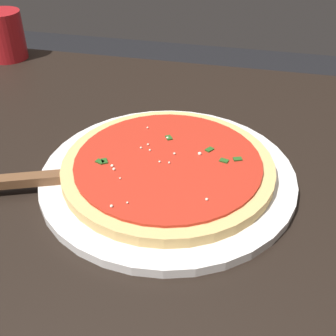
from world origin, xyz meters
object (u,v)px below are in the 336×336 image
at_px(cup_tall_drink, 5,35).
at_px(pizza, 168,166).
at_px(serving_plate, 168,175).
at_px(pizza_server, 47,179).

bearing_deg(cup_tall_drink, pizza, -38.56).
height_order(serving_plate, cup_tall_drink, cup_tall_drink).
bearing_deg(pizza, cup_tall_drink, 141.44).
distance_m(serving_plate, pizza, 0.02).
bearing_deg(pizza, serving_plate, -64.67).
height_order(serving_plate, pizza_server, pizza_server).
distance_m(serving_plate, cup_tall_drink, 0.59).
bearing_deg(pizza, pizza_server, -158.78).
bearing_deg(cup_tall_drink, pizza_server, -54.81).
bearing_deg(cup_tall_drink, serving_plate, -38.56).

